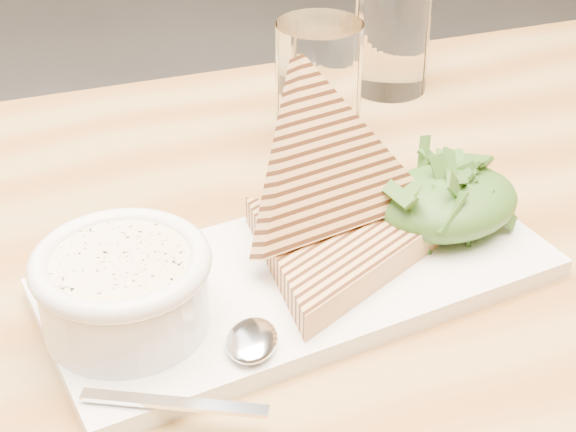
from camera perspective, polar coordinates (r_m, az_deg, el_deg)
name	(u,v)px	position (r m, az deg, el deg)	size (l,w,h in m)	color
table_top	(385,300)	(0.67, 6.29, -5.44)	(1.23, 0.82, 0.04)	#A68248
table_leg_br	(552,255)	(1.41, 16.71, -2.40)	(0.06, 0.06, 0.70)	#A68248
platter	(301,278)	(0.64, 0.83, -4.04)	(0.37, 0.16, 0.02)	white
soup_bowl	(125,298)	(0.59, -10.50, -5.22)	(0.11, 0.11, 0.04)	white
soup	(121,265)	(0.57, -10.76, -3.12)	(0.09, 0.09, 0.01)	beige
bowl_rim	(120,262)	(0.57, -10.78, -2.96)	(0.12, 0.12, 0.01)	white
sandwich_flat	(330,254)	(0.64, 2.76, -2.45)	(0.17, 0.17, 0.02)	tan
sandwich_lean	(328,172)	(0.64, 2.63, 2.83)	(0.17, 0.17, 0.10)	tan
salad_base	(447,202)	(0.69, 10.26, 0.92)	(0.12, 0.09, 0.04)	#1F4114
arugula_pile	(448,196)	(0.68, 10.30, 1.27)	(0.11, 0.10, 0.05)	#3B6323
spoon_bowl	(252,340)	(0.57, -2.35, -8.02)	(0.03, 0.05, 0.01)	silver
spoon_handle	(174,403)	(0.54, -7.37, -11.90)	(0.11, 0.01, 0.00)	silver
glass_near	(318,87)	(0.81, 1.98, 8.36)	(0.08, 0.08, 0.12)	white
glass_far	(392,35)	(0.93, 6.74, 11.57)	(0.08, 0.08, 0.12)	white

